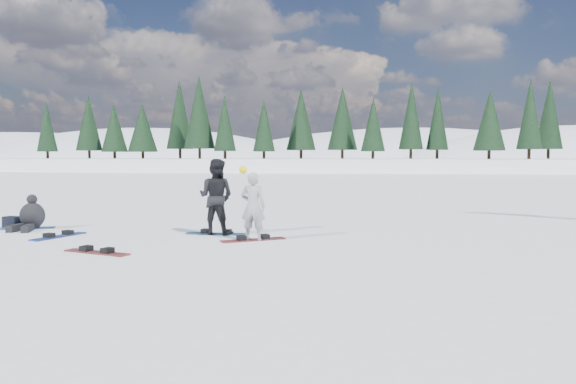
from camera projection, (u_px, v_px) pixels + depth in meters
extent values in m
plane|color=white|center=(237.00, 238.00, 13.15)|extent=(420.00, 420.00, 0.00)
cube|color=white|center=(337.00, 180.00, 67.65)|extent=(90.00, 14.00, 5.00)
ellipsoid|color=white|center=(145.00, 201.00, 191.23)|extent=(143.00, 110.00, 49.50)
ellipsoid|color=white|center=(406.00, 200.00, 209.48)|extent=(182.00, 140.00, 53.20)
ellipsoid|color=white|center=(24.00, 193.00, 239.81)|extent=(169.00, 130.00, 52.00)
ellipsoid|color=white|center=(569.00, 207.00, 154.73)|extent=(117.00, 90.00, 45.00)
cone|color=black|center=(41.00, 129.00, 72.09)|extent=(3.20, 3.20, 7.50)
cone|color=black|center=(72.00, 129.00, 71.55)|extent=(3.20, 3.20, 7.50)
cone|color=black|center=(103.00, 129.00, 71.01)|extent=(3.20, 3.20, 7.50)
cone|color=black|center=(135.00, 129.00, 70.47)|extent=(3.20, 3.20, 7.50)
cone|color=black|center=(167.00, 129.00, 69.93)|extent=(3.20, 3.20, 7.50)
cone|color=black|center=(200.00, 128.00, 69.39)|extent=(3.20, 3.20, 7.50)
cone|color=black|center=(234.00, 128.00, 68.85)|extent=(3.20, 3.20, 7.50)
cone|color=black|center=(267.00, 128.00, 68.31)|extent=(3.20, 3.20, 7.50)
cone|color=black|center=(302.00, 128.00, 67.77)|extent=(3.20, 3.20, 7.50)
cone|color=black|center=(337.00, 128.00, 67.23)|extent=(3.20, 3.20, 7.50)
cone|color=black|center=(372.00, 127.00, 66.70)|extent=(3.20, 3.20, 7.50)
cone|color=black|center=(409.00, 127.00, 66.16)|extent=(3.20, 3.20, 7.50)
cone|color=black|center=(445.00, 127.00, 65.62)|extent=(3.20, 3.20, 7.50)
cone|color=black|center=(483.00, 127.00, 65.08)|extent=(3.20, 3.20, 7.50)
cone|color=black|center=(521.00, 126.00, 64.54)|extent=(3.20, 3.20, 7.50)
cone|color=black|center=(559.00, 126.00, 64.00)|extent=(3.20, 3.20, 7.50)
imported|color=#9A9A9F|center=(253.00, 206.00, 12.68)|extent=(0.60, 0.42, 1.56)
sphere|color=yellow|center=(243.00, 170.00, 12.54)|extent=(0.18, 0.18, 0.18)
imported|color=black|center=(216.00, 197.00, 13.67)|extent=(1.01, 0.85, 1.85)
ellipsoid|color=black|center=(32.00, 215.00, 14.70)|extent=(0.74, 0.66, 0.69)
sphere|color=black|center=(32.00, 199.00, 14.67)|extent=(0.26, 0.26, 0.26)
cube|color=black|center=(28.00, 228.00, 14.21)|extent=(0.35, 0.62, 0.17)
cube|color=black|center=(16.00, 228.00, 14.25)|extent=(0.19, 0.60, 0.17)
cube|color=black|center=(13.00, 222.00, 15.00)|extent=(0.51, 0.40, 0.30)
cube|color=maroon|center=(253.00, 240.00, 12.73)|extent=(1.43, 1.01, 0.03)
cube|color=navy|center=(216.00, 234.00, 13.72)|extent=(1.51, 0.37, 0.03)
cube|color=#1C619D|center=(24.00, 228.00, 14.76)|extent=(1.49, 0.85, 0.03)
cube|color=maroon|center=(97.00, 252.00, 11.09)|extent=(1.51, 0.74, 0.03)
cube|color=navy|center=(59.00, 236.00, 13.28)|extent=(0.72, 1.51, 0.03)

